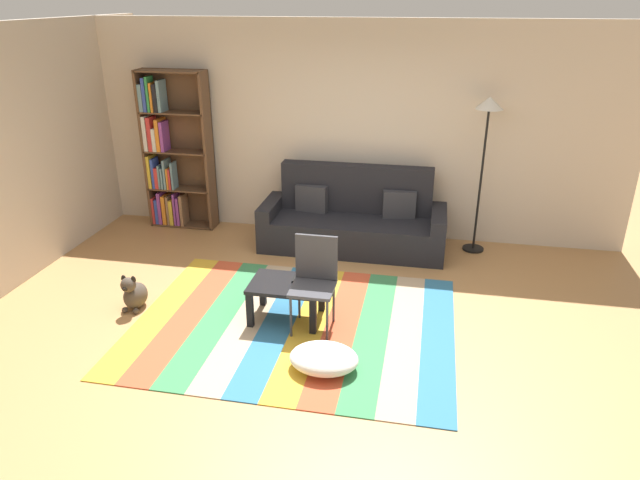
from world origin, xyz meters
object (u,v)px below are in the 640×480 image
Objects in this scene: pouf at (324,358)px; coffee_table at (286,289)px; bookshelf at (170,156)px; couch at (353,221)px; folding_chair at (314,275)px; dog at (134,294)px; standing_lamp at (487,124)px; tv_remote at (295,279)px.

coffee_table is at bearing 124.54° from pouf.
bookshelf is at bearing 134.58° from coffee_table.
couch reaches higher than folding_chair.
couch is 1.92m from coffee_table.
couch is 2.78m from dog.
standing_lamp is (4.01, -0.09, 0.61)m from bookshelf.
coffee_table is at bearing 3.32° from dog.
pouf is 0.98m from tv_remote.
coffee_table is 0.37× the size of standing_lamp.
coffee_table is 0.36m from folding_chair.
pouf is at bearing -55.46° from coffee_table.
pouf is 0.31× the size of standing_lamp.
tv_remote is (2.20, -2.08, -0.56)m from bookshelf.
dog is 0.21× the size of standing_lamp.
tv_remote is (-1.81, -1.99, -1.17)m from standing_lamp.
dog is 1.89m from folding_chair.
tv_remote is (0.07, 0.08, 0.08)m from coffee_table.
coffee_table is 4.62× the size of tv_remote.
coffee_table is (-0.38, -1.88, -0.01)m from couch.
pouf is at bearing -115.87° from standing_lamp.
coffee_table is (2.13, -2.16, -0.64)m from bookshelf.
folding_chair is at bearing -10.85° from coffee_table.
couch is 1.95m from folding_chair.
standing_lamp reaches higher than coffee_table.
tv_remote is at bearing -99.78° from couch.
coffee_table is at bearing -132.16° from standing_lamp.
tv_remote is (-0.31, -1.80, 0.07)m from couch.
couch is at bearing 78.81° from tv_remote.
coffee_table is 1.58m from dog.
bookshelf is 3.10m from coffee_table.
bookshelf is at bearing 178.70° from standing_lamp.
standing_lamp reaches higher than tv_remote.
bookshelf reaches higher than pouf.
folding_chair is at bearing 107.93° from pouf.
folding_chair reaches higher than pouf.
folding_chair is at bearing -92.72° from couch.
couch is 1.83m from tv_remote.
couch is 2.64m from pouf.
folding_chair is at bearing -126.73° from standing_lamp.
coffee_table is at bearing -151.53° from folding_chair.
coffee_table is 1.74× the size of dog.
couch is at bearing -172.71° from standing_lamp.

